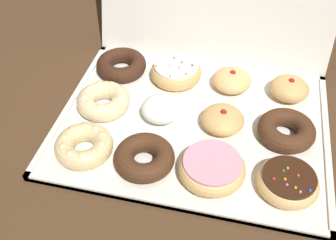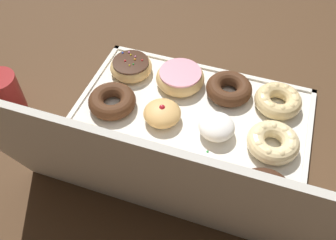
# 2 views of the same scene
# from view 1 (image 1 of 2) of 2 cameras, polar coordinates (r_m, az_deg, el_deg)

# --- Properties ---
(ground_plane) EXTENTS (3.00, 3.00, 0.00)m
(ground_plane) POSITION_cam_1_polar(r_m,az_deg,el_deg) (0.83, 3.50, -0.77)
(ground_plane) COLOR #4C331E
(donut_box) EXTENTS (0.55, 0.42, 0.01)m
(donut_box) POSITION_cam_1_polar(r_m,az_deg,el_deg) (0.83, 3.51, -0.51)
(donut_box) COLOR silver
(donut_box) RESTS_ON ground
(cruller_donut_0) EXTENTS (0.11, 0.11, 0.04)m
(cruller_donut_0) POSITION_cam_1_polar(r_m,az_deg,el_deg) (0.77, -11.98, -3.56)
(cruller_donut_0) COLOR #EACC8C
(cruller_donut_0) RESTS_ON donut_box
(chocolate_cake_ring_donut_1) EXTENTS (0.11, 0.11, 0.04)m
(chocolate_cake_ring_donut_1) POSITION_cam_1_polar(r_m,az_deg,el_deg) (0.73, -3.40, -5.38)
(chocolate_cake_ring_donut_1) COLOR #472816
(chocolate_cake_ring_donut_1) RESTS_ON donut_box
(pink_frosted_donut_2) EXTENTS (0.12, 0.12, 0.04)m
(pink_frosted_donut_2) POSITION_cam_1_polar(r_m,az_deg,el_deg) (0.72, 6.30, -6.85)
(pink_frosted_donut_2) COLOR #E5B770
(pink_frosted_donut_2) RESTS_ON donut_box
(sprinkle_donut_3) EXTENTS (0.11, 0.11, 0.04)m
(sprinkle_donut_3) POSITION_cam_1_polar(r_m,az_deg,el_deg) (0.73, 16.81, -8.52)
(sprinkle_donut_3) COLOR #E5B770
(sprinkle_donut_3) RESTS_ON donut_box
(cruller_donut_4) EXTENTS (0.11, 0.11, 0.04)m
(cruller_donut_4) POSITION_cam_1_polar(r_m,az_deg,el_deg) (0.85, -9.23, 2.86)
(cruller_donut_4) COLOR beige
(cruller_donut_4) RESTS_ON donut_box
(powdered_filled_donut_5) EXTENTS (0.08, 0.08, 0.05)m
(powdered_filled_donut_5) POSITION_cam_1_polar(r_m,az_deg,el_deg) (0.82, -1.10, 1.48)
(powdered_filled_donut_5) COLOR white
(powdered_filled_donut_5) RESTS_ON donut_box
(jelly_filled_donut_6) EXTENTS (0.09, 0.09, 0.05)m
(jelly_filled_donut_6) POSITION_cam_1_polar(r_m,az_deg,el_deg) (0.81, 7.85, 0.18)
(jelly_filled_donut_6) COLOR tan
(jelly_filled_donut_6) RESTS_ON donut_box
(chocolate_cake_ring_donut_7) EXTENTS (0.11, 0.11, 0.04)m
(chocolate_cake_ring_donut_7) POSITION_cam_1_polar(r_m,az_deg,el_deg) (0.81, 16.61, -1.67)
(chocolate_cake_ring_donut_7) COLOR #472816
(chocolate_cake_ring_donut_7) RESTS_ON donut_box
(chocolate_cake_ring_donut_8) EXTENTS (0.12, 0.12, 0.04)m
(chocolate_cake_ring_donut_8) POSITION_cam_1_polar(r_m,az_deg,el_deg) (0.95, -6.71, 7.86)
(chocolate_cake_ring_donut_8) COLOR #381E11
(chocolate_cake_ring_donut_8) RESTS_ON donut_box
(sprinkle_donut_9) EXTENTS (0.12, 0.12, 0.05)m
(sprinkle_donut_9) POSITION_cam_1_polar(r_m,az_deg,el_deg) (0.92, 1.16, 6.97)
(sprinkle_donut_9) COLOR tan
(sprinkle_donut_9) RESTS_ON donut_box
(jelly_filled_donut_10) EXTENTS (0.09, 0.09, 0.05)m
(jelly_filled_donut_10) POSITION_cam_1_polar(r_m,az_deg,el_deg) (0.90, 9.14, 5.69)
(jelly_filled_donut_10) COLOR #E5B770
(jelly_filled_donut_10) RESTS_ON donut_box
(jelly_filled_donut_11) EXTENTS (0.08, 0.08, 0.05)m
(jelly_filled_donut_11) POSITION_cam_1_polar(r_m,az_deg,el_deg) (0.91, 17.04, 4.37)
(jelly_filled_donut_11) COLOR tan
(jelly_filled_donut_11) RESTS_ON donut_box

